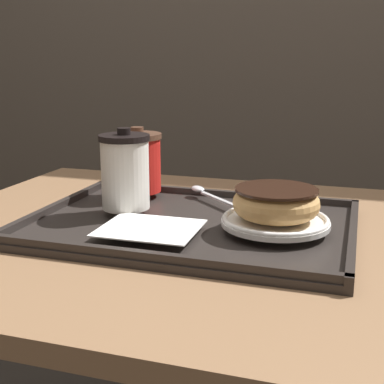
# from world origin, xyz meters

# --- Properties ---
(wall_behind) EXTENTS (8.00, 0.05, 2.40)m
(wall_behind) POSITION_xyz_m (0.00, 1.10, 1.20)
(wall_behind) COLOR brown
(wall_behind) RESTS_ON ground_plane
(cafe_table) EXTENTS (0.97, 0.78, 0.74)m
(cafe_table) POSITION_xyz_m (0.00, 0.00, 0.57)
(cafe_table) COLOR #846042
(cafe_table) RESTS_ON ground_plane
(serving_tray) EXTENTS (0.53, 0.37, 0.02)m
(serving_tray) POSITION_xyz_m (-0.01, 0.00, 0.75)
(serving_tray) COLOR #282321
(serving_tray) RESTS_ON cafe_table
(napkin_paper) EXTENTS (0.15, 0.13, 0.00)m
(napkin_paper) POSITION_xyz_m (-0.05, -0.08, 0.76)
(napkin_paper) COLOR white
(napkin_paper) RESTS_ON serving_tray
(coffee_cup_front) EXTENTS (0.09, 0.09, 0.14)m
(coffee_cup_front) POSITION_xyz_m (-0.13, 0.01, 0.83)
(coffee_cup_front) COLOR white
(coffee_cup_front) RESTS_ON serving_tray
(coffee_cup_rear) EXTENTS (0.09, 0.09, 0.13)m
(coffee_cup_rear) POSITION_xyz_m (-0.16, 0.13, 0.82)
(coffee_cup_rear) COLOR red
(coffee_cup_rear) RESTS_ON serving_tray
(plate_with_chocolate_donut) EXTENTS (0.17, 0.17, 0.01)m
(plate_with_chocolate_donut) POSITION_xyz_m (0.13, -0.01, 0.77)
(plate_with_chocolate_donut) COLOR white
(plate_with_chocolate_donut) RESTS_ON serving_tray
(donut_chocolate_glazed) EXTENTS (0.13, 0.13, 0.05)m
(donut_chocolate_glazed) POSITION_xyz_m (0.13, -0.01, 0.80)
(donut_chocolate_glazed) COLOR tan
(donut_chocolate_glazed) RESTS_ON plate_with_chocolate_donut
(spoon) EXTENTS (0.13, 0.12, 0.01)m
(spoon) POSITION_xyz_m (-0.03, 0.14, 0.77)
(spoon) COLOR silver
(spoon) RESTS_ON serving_tray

